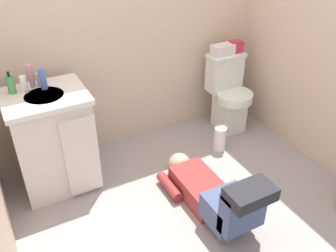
{
  "coord_description": "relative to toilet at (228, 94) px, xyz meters",
  "views": [
    {
      "loc": [
        -1.13,
        -1.84,
        2.05
      ],
      "look_at": [
        0.04,
        0.36,
        0.45
      ],
      "focal_mm": 39.23,
      "sensor_mm": 36.0,
      "label": 1
    }
  ],
  "objects": [
    {
      "name": "bottle_white",
      "position": [
        -1.83,
        0.02,
        0.52
      ],
      "size": [
        0.05,
        0.05,
        0.13
      ],
      "primitive_type": "cylinder",
      "color": "white",
      "rests_on": "vanity_cabinet"
    },
    {
      "name": "ground_plane",
      "position": [
        -0.91,
        -0.71,
        -0.39
      ],
      "size": [
        3.02,
        2.99,
        0.04
      ],
      "primitive_type": "cube",
      "color": "gray"
    },
    {
      "name": "bottle_blue",
      "position": [
        -1.7,
        0.01,
        0.53
      ],
      "size": [
        0.05,
        0.05,
        0.16
      ],
      "primitive_type": "cylinder",
      "color": "#476BBA",
      "rests_on": "vanity_cabinet"
    },
    {
      "name": "soap_dispenser",
      "position": [
        -1.92,
        0.05,
        0.52
      ],
      "size": [
        0.06,
        0.06,
        0.17
      ],
      "color": "#479653",
      "rests_on": "vanity_cabinet"
    },
    {
      "name": "bottle_pink",
      "position": [
        -1.77,
        0.09,
        0.54
      ],
      "size": [
        0.04,
        0.04,
        0.18
      ],
      "primitive_type": "cylinder",
      "color": "pink",
      "rests_on": "vanity_cabinet"
    },
    {
      "name": "paper_towel_roll",
      "position": [
        -0.3,
        -0.32,
        -0.25
      ],
      "size": [
        0.11,
        0.11,
        0.24
      ],
      "primitive_type": "cylinder",
      "color": "white",
      "rests_on": "ground_plane"
    },
    {
      "name": "toiletry_bag",
      "position": [
        0.1,
        0.09,
        0.44
      ],
      "size": [
        0.12,
        0.09,
        0.11
      ],
      "primitive_type": "cube",
      "color": "#B22D3F",
      "rests_on": "toilet"
    },
    {
      "name": "faucet",
      "position": [
        -1.73,
        0.07,
        0.5
      ],
      "size": [
        0.02,
        0.02,
        0.1
      ],
      "primitive_type": "cylinder",
      "color": "silver",
      "rests_on": "vanity_cabinet"
    },
    {
      "name": "toilet",
      "position": [
        0.0,
        0.0,
        0.0
      ],
      "size": [
        0.36,
        0.46,
        0.75
      ],
      "color": "silver",
      "rests_on": "ground_plane"
    },
    {
      "name": "person_plumber",
      "position": [
        -0.8,
        -0.95,
        -0.19
      ],
      "size": [
        0.39,
        1.06,
        0.52
      ],
      "color": "maroon",
      "rests_on": "ground_plane"
    },
    {
      "name": "vanity_cabinet",
      "position": [
        -1.72,
        -0.07,
        0.05
      ],
      "size": [
        0.6,
        0.53,
        0.82
      ],
      "color": "beige",
      "rests_on": "ground_plane"
    },
    {
      "name": "wall_back",
      "position": [
        -0.91,
        0.32,
        0.83
      ],
      "size": [
        2.68,
        0.08,
        2.4
      ],
      "primitive_type": "cube",
      "color": "beige",
      "rests_on": "ground_plane"
    },
    {
      "name": "wall_right",
      "position": [
        0.4,
        -0.71,
        0.83
      ],
      "size": [
        0.08,
        1.99,
        2.4
      ],
      "primitive_type": "cube",
      "color": "beige",
      "rests_on": "ground_plane"
    },
    {
      "name": "tissue_box",
      "position": [
        -0.05,
        0.09,
        0.43
      ],
      "size": [
        0.22,
        0.11,
        0.1
      ],
      "primitive_type": "cube",
      "color": "silver",
      "rests_on": "toilet"
    }
  ]
}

